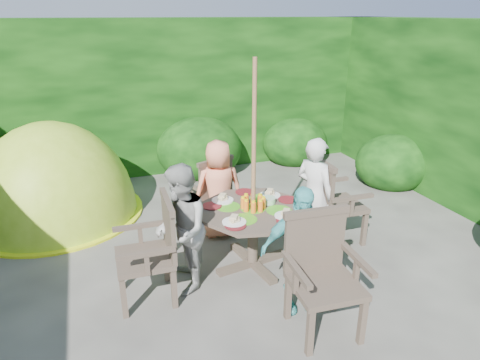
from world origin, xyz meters
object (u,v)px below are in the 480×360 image
object	(u,v)px
child_left	(181,230)
child_front	(299,249)
garden_chair_left	(153,249)
garden_chair_back	(209,190)
patio_table	(253,218)
parasol_pole	(254,170)
dome_tent	(58,215)
garden_chair_front	(322,272)
garden_chair_right	(332,200)
child_back	(219,189)
child_right	(314,195)

from	to	relation	value
child_left	child_front	xyz separation A→B (m)	(0.92, -0.66, -0.04)
garden_chair_left	garden_chair_back	bearing A→B (deg)	146.23
patio_table	child_front	world-z (taller)	child_front
child_left	parasol_pole	bearing A→B (deg)	106.99
child_left	dome_tent	size ratio (longest dim) A/B	0.50
garden_chair_back	garden_chair_front	world-z (taller)	garden_chair_front
garden_chair_front	child_front	distance (m)	0.30
garden_chair_right	child_front	bearing A→B (deg)	138.51
patio_table	garden_chair_front	size ratio (longest dim) A/B	1.34
child_back	garden_chair_right	bearing A→B (deg)	157.49
garden_chair_right	dome_tent	bearing A→B (deg)	61.78
child_right	dome_tent	world-z (taller)	child_right
patio_table	garden_chair_front	world-z (taller)	garden_chair_front
patio_table	parasol_pole	distance (m)	0.53
garden_chair_front	parasol_pole	bearing A→B (deg)	104.43
garden_chair_left	garden_chair_front	xyz separation A→B (m)	(1.28, -0.88, 0.02)
parasol_pole	dome_tent	bearing A→B (deg)	135.02
parasol_pole	garden_chair_back	size ratio (longest dim) A/B	2.45
parasol_pole	garden_chair_front	xyz separation A→B (m)	(0.20, -1.08, -0.56)
garden_chair_back	child_right	distance (m)	1.37
child_left	child_back	distance (m)	1.13
parasol_pole	child_left	size ratio (longest dim) A/B	1.71
dome_tent	child_back	bearing A→B (deg)	-24.90
child_left	child_front	distance (m)	1.13
child_right	child_back	world-z (taller)	child_right
garden_chair_front	dome_tent	bearing A→B (deg)	129.73
child_left	garden_chair_back	bearing A→B (deg)	160.49
patio_table	garden_chair_left	world-z (taller)	garden_chair_left
dome_tent	parasol_pole	bearing A→B (deg)	-36.69
patio_table	garden_chair_front	distance (m)	1.09
garden_chair_back	dome_tent	world-z (taller)	dome_tent
garden_chair_right	garden_chair_left	bearing A→B (deg)	102.62
patio_table	garden_chair_front	bearing A→B (deg)	-79.81
garden_chair_right	child_back	xyz separation A→B (m)	(-1.21, 0.59, 0.07)
patio_table	garden_chair_left	xyz separation A→B (m)	(-1.08, -0.20, -0.05)
dome_tent	garden_chair_left	bearing A→B (deg)	-58.39
garden_chair_left	garden_chair_back	distance (m)	1.58
garden_chair_left	child_right	xyz separation A→B (m)	(1.87, 0.32, 0.15)
patio_table	garden_chair_front	xyz separation A→B (m)	(0.19, -1.08, -0.04)
patio_table	garden_chair_right	xyz separation A→B (m)	(1.07, 0.19, -0.04)
patio_table	child_left	size ratio (longest dim) A/B	1.04
patio_table	child_back	size ratio (longest dim) A/B	1.11
garden_chair_right	child_right	world-z (taller)	child_right
garden_chair_left	child_left	world-z (taller)	child_left
garden_chair_back	dome_tent	distance (m)	2.16
parasol_pole	garden_chair_right	bearing A→B (deg)	10.26
child_front	dome_tent	size ratio (longest dim) A/B	0.47
child_right	dome_tent	distance (m)	3.48
patio_table	child_left	world-z (taller)	child_left
garden_chair_right	parasol_pole	bearing A→B (deg)	102.65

